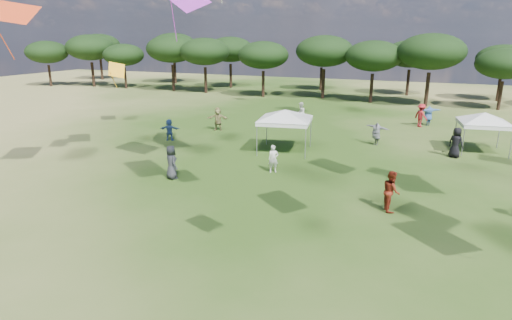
{
  "coord_description": "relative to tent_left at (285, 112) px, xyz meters",
  "views": [
    {
      "loc": [
        3.8,
        -4.96,
        7.34
      ],
      "look_at": [
        -0.71,
        6.0,
        3.87
      ],
      "focal_mm": 30.0,
      "sensor_mm": 36.0,
      "label": 1
    }
  ],
  "objects": [
    {
      "name": "tent_right",
      "position": [
        11.85,
        4.69,
        -0.16
      ],
      "size": [
        5.77,
        5.77,
        2.91
      ],
      "rotation": [
        0.0,
        0.0,
        0.14
      ],
      "color": "gray",
      "rests_on": "ground"
    },
    {
      "name": "tree_line",
      "position": [
        7.17,
        26.57,
        2.79
      ],
      "size": [
        108.78,
        17.63,
        7.77
      ],
      "color": "black",
      "rests_on": "ground"
    },
    {
      "name": "festival_crowd",
      "position": [
        4.95,
        3.32,
        -1.76
      ],
      "size": [
        29.34,
        21.43,
        1.93
      ],
      "color": "olive",
      "rests_on": "ground"
    },
    {
      "name": "tent_left",
      "position": [
        0.0,
        0.0,
        0.0
      ],
      "size": [
        6.44,
        6.44,
        3.06
      ],
      "rotation": [
        0.0,
        0.0,
        0.16
      ],
      "color": "gray",
      "rests_on": "ground"
    }
  ]
}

